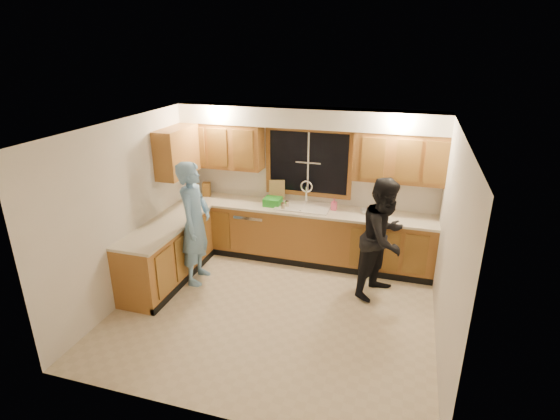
# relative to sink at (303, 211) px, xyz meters

# --- Properties ---
(floor) EXTENTS (4.20, 4.20, 0.00)m
(floor) POSITION_rel_sink_xyz_m (0.00, -1.60, -0.86)
(floor) COLOR beige
(floor) RESTS_ON ground
(ceiling) EXTENTS (4.20, 4.20, 0.00)m
(ceiling) POSITION_rel_sink_xyz_m (0.00, -1.60, 1.64)
(ceiling) COLOR white
(wall_back) EXTENTS (4.20, 0.00, 4.20)m
(wall_back) POSITION_rel_sink_xyz_m (0.00, 0.30, 0.39)
(wall_back) COLOR silver
(wall_back) RESTS_ON ground
(wall_left) EXTENTS (0.00, 3.80, 3.80)m
(wall_left) POSITION_rel_sink_xyz_m (-2.10, -1.60, 0.39)
(wall_left) COLOR silver
(wall_left) RESTS_ON ground
(wall_right) EXTENTS (0.00, 3.80, 3.80)m
(wall_right) POSITION_rel_sink_xyz_m (2.10, -1.60, 0.39)
(wall_right) COLOR silver
(wall_right) RESTS_ON ground
(base_cabinets_back) EXTENTS (4.20, 0.60, 0.88)m
(base_cabinets_back) POSITION_rel_sink_xyz_m (0.00, -0.00, -0.42)
(base_cabinets_back) COLOR #A76C30
(base_cabinets_back) RESTS_ON ground
(base_cabinets_left) EXTENTS (0.60, 1.90, 0.88)m
(base_cabinets_left) POSITION_rel_sink_xyz_m (-1.80, -1.25, -0.42)
(base_cabinets_left) COLOR #A76C30
(base_cabinets_left) RESTS_ON ground
(countertop_back) EXTENTS (4.20, 0.63, 0.04)m
(countertop_back) POSITION_rel_sink_xyz_m (0.00, -0.02, 0.04)
(countertop_back) COLOR beige
(countertop_back) RESTS_ON base_cabinets_back
(countertop_left) EXTENTS (0.63, 1.90, 0.04)m
(countertop_left) POSITION_rel_sink_xyz_m (-1.79, -1.25, 0.04)
(countertop_left) COLOR beige
(countertop_left) RESTS_ON base_cabinets_left
(upper_cabinets_left) EXTENTS (1.35, 0.33, 0.75)m
(upper_cabinets_left) POSITION_rel_sink_xyz_m (-1.43, 0.13, 0.96)
(upper_cabinets_left) COLOR #A76C30
(upper_cabinets_left) RESTS_ON wall_back
(upper_cabinets_right) EXTENTS (1.35, 0.33, 0.75)m
(upper_cabinets_right) POSITION_rel_sink_xyz_m (1.43, 0.13, 0.96)
(upper_cabinets_right) COLOR #A76C30
(upper_cabinets_right) RESTS_ON wall_back
(upper_cabinets_return) EXTENTS (0.33, 0.90, 0.75)m
(upper_cabinets_return) POSITION_rel_sink_xyz_m (-1.94, -0.48, 0.96)
(upper_cabinets_return) COLOR #A76C30
(upper_cabinets_return) RESTS_ON wall_left
(soffit) EXTENTS (4.20, 0.35, 0.30)m
(soffit) POSITION_rel_sink_xyz_m (0.00, 0.12, 1.49)
(soffit) COLOR white
(soffit) RESTS_ON wall_back
(window_frame) EXTENTS (1.44, 0.03, 1.14)m
(window_frame) POSITION_rel_sink_xyz_m (0.00, 0.29, 0.74)
(window_frame) COLOR black
(window_frame) RESTS_ON wall_back
(sink) EXTENTS (0.86, 0.52, 0.57)m
(sink) POSITION_rel_sink_xyz_m (0.00, 0.00, 0.00)
(sink) COLOR white
(sink) RESTS_ON countertop_back
(dishwasher) EXTENTS (0.60, 0.56, 0.82)m
(dishwasher) POSITION_rel_sink_xyz_m (-0.85, -0.01, -0.45)
(dishwasher) COLOR white
(dishwasher) RESTS_ON floor
(stove) EXTENTS (0.58, 0.75, 0.90)m
(stove) POSITION_rel_sink_xyz_m (-1.80, -1.82, -0.41)
(stove) COLOR white
(stove) RESTS_ON floor
(man) EXTENTS (0.52, 0.73, 1.87)m
(man) POSITION_rel_sink_xyz_m (-1.37, -1.14, 0.07)
(man) COLOR #71A5D6
(man) RESTS_ON floor
(woman) EXTENTS (0.97, 1.06, 1.75)m
(woman) POSITION_rel_sink_xyz_m (1.34, -0.73, 0.01)
(woman) COLOR black
(woman) RESTS_ON floor
(knife_block) EXTENTS (0.16, 0.14, 0.24)m
(knife_block) POSITION_rel_sink_xyz_m (-1.75, 0.08, 0.18)
(knife_block) COLOR olive
(knife_block) RESTS_ON countertop_back
(cutting_board) EXTENTS (0.28, 0.16, 0.35)m
(cutting_board) POSITION_rel_sink_xyz_m (-0.51, 0.22, 0.23)
(cutting_board) COLOR tan
(cutting_board) RESTS_ON countertop_back
(dish_crate) EXTENTS (0.27, 0.26, 0.13)m
(dish_crate) POSITION_rel_sink_xyz_m (-0.51, -0.04, 0.12)
(dish_crate) COLOR green
(dish_crate) RESTS_ON countertop_back
(soap_bottle) EXTENTS (0.09, 0.09, 0.19)m
(soap_bottle) POSITION_rel_sink_xyz_m (0.49, 0.04, 0.15)
(soap_bottle) COLOR #EC5A84
(soap_bottle) RESTS_ON countertop_back
(bowl) EXTENTS (0.23, 0.23, 0.05)m
(bowl) POSITION_rel_sink_xyz_m (1.02, 0.05, 0.08)
(bowl) COLOR silver
(bowl) RESTS_ON countertop_back
(can_left) EXTENTS (0.08, 0.08, 0.12)m
(can_left) POSITION_rel_sink_xyz_m (-0.25, -0.08, 0.11)
(can_left) COLOR #C5B398
(can_left) RESTS_ON countertop_back
(can_right) EXTENTS (0.08, 0.08, 0.12)m
(can_right) POSITION_rel_sink_xyz_m (-0.29, -0.20, 0.12)
(can_right) COLOR #C5B398
(can_right) RESTS_ON countertop_back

